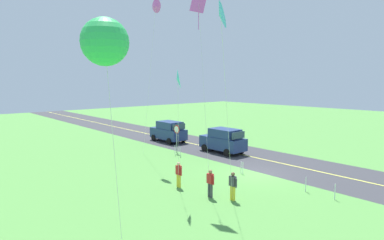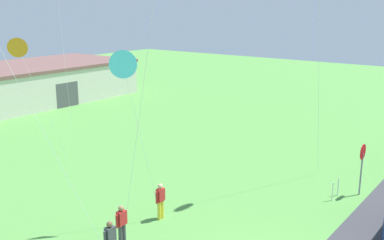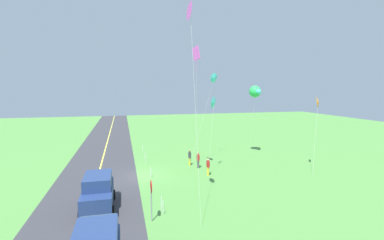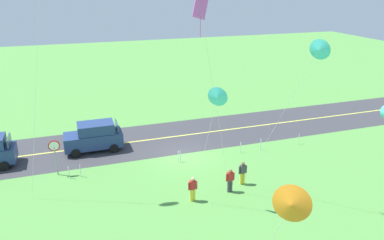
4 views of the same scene
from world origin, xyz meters
name	(u,v)px [view 4 (image 4 of 4)]	position (x,y,z in m)	size (l,w,h in m)	color
ground_plane	(185,157)	(0.00, 0.00, -0.05)	(120.00, 120.00, 0.10)	#549342
asphalt_road	(171,137)	(0.00, -4.00, 0.00)	(120.00, 7.00, 0.00)	#38383D
road_centre_stripe	(171,137)	(0.00, -4.00, 0.01)	(120.00, 0.16, 0.00)	#E5E04C
car_suv_foreground	(94,136)	(6.36, -3.38, 1.15)	(4.40, 2.12, 2.24)	navy
stop_sign	(55,151)	(9.14, -0.10, 1.80)	(0.76, 0.08, 2.56)	gray
person_adult_near	(230,180)	(-1.16, 5.66, 0.86)	(0.58, 0.22, 1.60)	#3F3F47
person_adult_companion	(243,172)	(-2.31, 5.05, 0.86)	(0.58, 0.22, 1.60)	yellow
person_child_watcher	(193,188)	(1.39, 5.91, 0.86)	(0.58, 0.22, 1.60)	yellow
kite_red_low	(201,11)	(0.61, 4.96, 10.95)	(2.35, 0.97, 11.88)	silver
kite_blue_mid	(319,51)	(-4.50, 8.42, 9.16)	(2.67, 3.95, 9.76)	silver
kite_yellow_high	(217,98)	(0.32, 6.79, 6.68)	(1.61, 1.36, 7.25)	silver
kite_pink_drift	(291,205)	(2.19, 16.80, 6.68)	(2.20, 2.03, 7.25)	silver
fence_post_0	(299,139)	(-9.46, 0.70, 0.45)	(0.05, 0.05, 0.90)	silver
fence_post_1	(261,144)	(-6.00, 0.70, 0.45)	(0.05, 0.05, 0.90)	silver
fence_post_2	(240,147)	(-4.24, 0.70, 0.45)	(0.05, 0.05, 0.90)	silver
fence_post_3	(180,156)	(0.60, 0.70, 0.45)	(0.05, 0.05, 0.90)	silver
fence_post_4	(178,157)	(0.77, 0.70, 0.45)	(0.05, 0.05, 0.90)	silver
fence_post_5	(80,171)	(7.67, 0.70, 0.45)	(0.05, 0.05, 0.90)	silver
fence_post_6	(69,172)	(8.40, 0.70, 0.45)	(0.05, 0.05, 0.90)	silver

